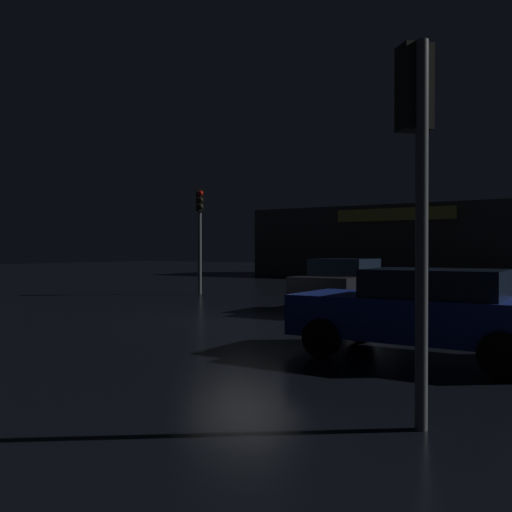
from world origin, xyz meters
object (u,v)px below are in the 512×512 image
(store_building, at_px, (409,242))
(car_crossing, at_px, (346,284))
(traffic_signal_main, at_px, (416,146))
(traffic_signal_opposite, at_px, (200,221))
(car_near, at_px, (424,311))

(store_building, bearing_deg, car_crossing, -77.78)
(traffic_signal_main, height_order, car_crossing, traffic_signal_main)
(traffic_signal_main, bearing_deg, store_building, 106.86)
(traffic_signal_main, distance_m, traffic_signal_opposite, 17.82)
(store_building, xyz_separation_m, traffic_signal_opposite, (-2.66, -20.40, 0.59))
(store_building, height_order, traffic_signal_opposite, store_building)
(store_building, bearing_deg, traffic_signal_opposite, -97.44)
(traffic_signal_main, height_order, car_near, traffic_signal_main)
(traffic_signal_main, bearing_deg, car_crossing, 116.61)
(traffic_signal_opposite, bearing_deg, car_crossing, -18.34)
(store_building, relative_size, car_near, 5.05)
(traffic_signal_main, distance_m, car_crossing, 11.41)
(store_building, distance_m, car_crossing, 23.52)
(car_near, bearing_deg, car_crossing, 123.10)
(store_building, distance_m, traffic_signal_opposite, 20.58)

